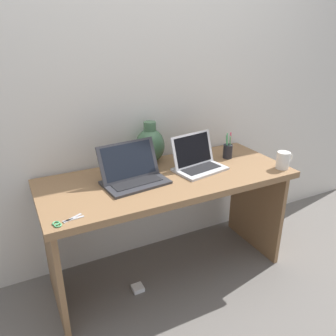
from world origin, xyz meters
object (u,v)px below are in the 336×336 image
laptop_right (197,160)px  green_vase (150,145)px  pen_cup (228,151)px  scissors (63,222)px  power_brick (138,288)px  coffee_mug (283,160)px  laptop_left (132,172)px

laptop_right → green_vase: (-0.21, 0.24, 0.06)m
green_vase → pen_cup: size_ratio=1.48×
laptop_right → scissors: size_ratio=2.33×
laptop_right → power_brick: bearing=-168.6°
pen_cup → power_brick: (-0.75, -0.16, -0.76)m
laptop_right → pen_cup: bearing=12.6°
green_vase → power_brick: bearing=-127.3°
laptop_right → scissors: 0.92m
green_vase → coffee_mug: (0.70, -0.48, -0.06)m
laptop_left → scissors: bearing=-148.7°
scissors → pen_cup: bearing=16.2°
laptop_right → power_brick: 0.90m
scissors → laptop_left: bearing=31.3°
laptop_left → scissors: 0.53m
coffee_mug → laptop_right: bearing=153.7°
laptop_left → coffee_mug: 0.95m
scissors → power_brick: (0.42, 0.18, -0.71)m
pen_cup → coffee_mug: bearing=-56.6°
green_vase → coffee_mug: size_ratio=2.22×
laptop_right → coffee_mug: 0.55m
power_brick → laptop_left: bearing=70.6°
green_vase → scissors: green_vase is taller
green_vase → scissors: 0.85m
power_brick → scissors: bearing=-156.5°
laptop_left → laptop_right: bearing=0.2°
coffee_mug → pen_cup: bearing=123.4°
coffee_mug → scissors: (-1.37, -0.03, -0.05)m
green_vase → coffee_mug: bearing=-34.5°
laptop_right → green_vase: green_vase is taller
laptop_left → green_vase: bearing=47.4°
scissors → power_brick: size_ratio=2.11×
laptop_left → laptop_right: size_ratio=1.11×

